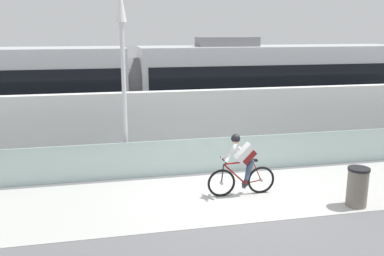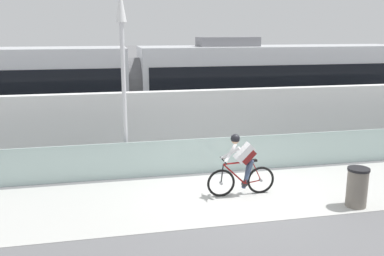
{
  "view_description": "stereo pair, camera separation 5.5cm",
  "coord_description": "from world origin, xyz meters",
  "px_view_note": "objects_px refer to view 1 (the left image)",
  "views": [
    {
      "loc": [
        -3.28,
        -9.59,
        4.12
      ],
      "look_at": [
        -0.7,
        2.35,
        1.25
      ],
      "focal_mm": 39.51,
      "sensor_mm": 36.0,
      "label": 1
    },
    {
      "loc": [
        -3.23,
        -9.6,
        4.12
      ],
      "look_at": [
        -0.7,
        2.35,
        1.25
      ],
      "focal_mm": 39.51,
      "sensor_mm": 36.0,
      "label": 2
    }
  ],
  "objects_px": {
    "lamp_post_antenna": "(123,60)",
    "trash_bin": "(357,187)",
    "cyclist_on_bike": "(242,166)",
    "tram": "(133,88)"
  },
  "relations": [
    {
      "from": "tram",
      "to": "trash_bin",
      "type": "bearing_deg",
      "value": -60.4
    },
    {
      "from": "lamp_post_antenna",
      "to": "trash_bin",
      "type": "distance_m",
      "value": 6.81
    },
    {
      "from": "trash_bin",
      "to": "cyclist_on_bike",
      "type": "bearing_deg",
      "value": 152.87
    },
    {
      "from": "cyclist_on_bike",
      "to": "trash_bin",
      "type": "relative_size",
      "value": 1.84
    },
    {
      "from": "tram",
      "to": "cyclist_on_bike",
      "type": "distance_m",
      "value": 7.27
    },
    {
      "from": "tram",
      "to": "lamp_post_antenna",
      "type": "relative_size",
      "value": 4.34
    },
    {
      "from": "tram",
      "to": "cyclist_on_bike",
      "type": "relative_size",
      "value": 12.75
    },
    {
      "from": "cyclist_on_bike",
      "to": "tram",
      "type": "bearing_deg",
      "value": 107.52
    },
    {
      "from": "cyclist_on_bike",
      "to": "lamp_post_antenna",
      "type": "xyz_separation_m",
      "value": [
        -2.75,
        2.15,
        2.51
      ]
    },
    {
      "from": "tram",
      "to": "trash_bin",
      "type": "distance_m",
      "value": 9.42
    }
  ]
}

